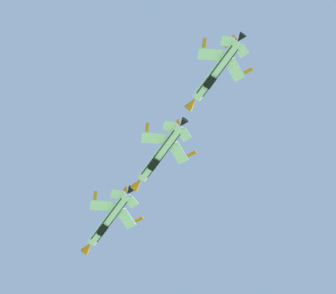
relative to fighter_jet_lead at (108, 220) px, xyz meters
name	(u,v)px	position (x,y,z in m)	size (l,w,h in m)	color
fighter_jet_lead	(108,220)	(0.00, 0.00, 0.00)	(10.55, 15.96, 4.38)	white
fighter_jet_left_wing	(159,154)	(2.29, -15.95, -0.15)	(10.56, 15.96, 4.38)	white
fighter_jet_right_wing	(215,71)	(4.02, -33.21, 1.42)	(10.48, 15.96, 4.39)	white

